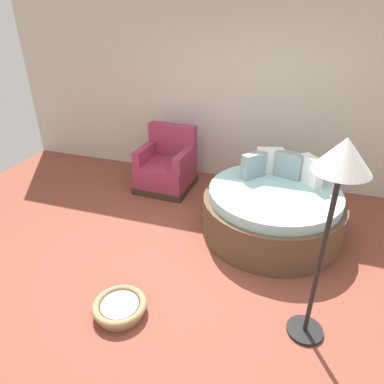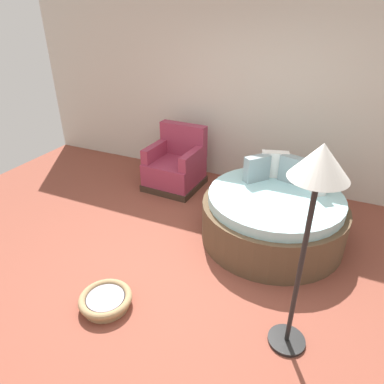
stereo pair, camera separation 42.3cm
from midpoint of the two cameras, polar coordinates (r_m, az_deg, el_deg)
name	(u,v)px [view 2 (the right image)]	position (r m, az deg, el deg)	size (l,w,h in m)	color
ground_plane	(188,279)	(3.81, 2.59, -14.25)	(8.00, 8.00, 0.02)	brown
back_wall	(263,89)	(5.41, 13.92, 16.00)	(8.00, 0.12, 2.94)	beige
round_daybed	(273,216)	(4.36, 15.92, -3.85)	(1.71, 1.71, 0.96)	brown
red_armchair	(176,166)	(5.44, -0.43, 4.22)	(0.83, 0.83, 0.94)	#38281E
pet_basket	(106,300)	(3.53, -10.53, -17.20)	(0.51, 0.51, 0.13)	#9E7F56
floor_lamp	(316,185)	(2.49, 24.41, 0.98)	(0.40, 0.40, 1.82)	black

